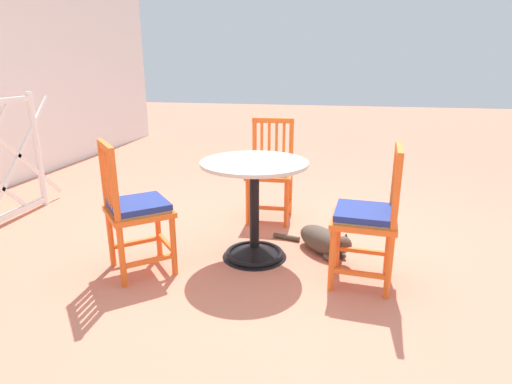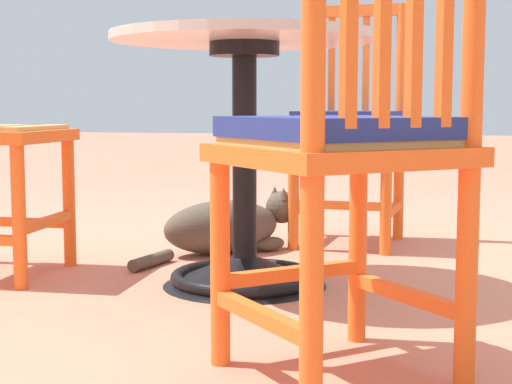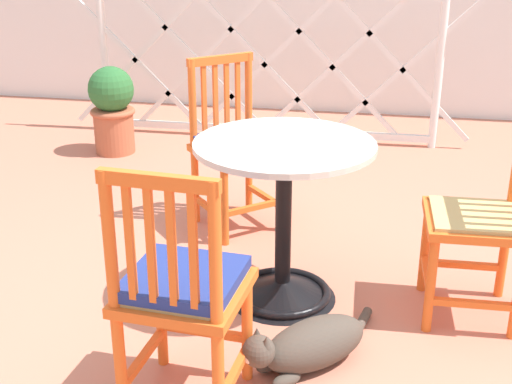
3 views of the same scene
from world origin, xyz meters
The scene contains 5 objects.
ground_plane centered at (0.00, 0.00, 0.00)m, with size 24.00×24.00×0.00m, color #C6755B.
cafe_table centered at (0.04, 0.25, 0.28)m, with size 0.76×0.76×0.73m.
orange_chair_facing_out centered at (-0.18, -0.53, 0.45)m, with size 0.43×0.43×0.91m.
orange_chair_tucked_in centered at (-0.33, 0.98, 0.45)m, with size 0.56×0.56×0.91m.
tabby_cat centered at (0.21, -0.25, 0.10)m, with size 0.48×0.62×0.23m.
Camera 2 is at (-0.49, 2.47, 0.53)m, focal length 55.83 mm.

